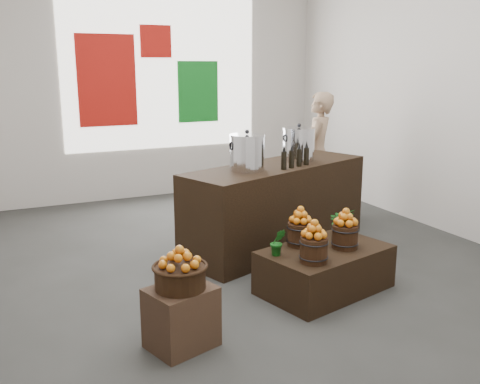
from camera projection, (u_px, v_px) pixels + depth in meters
name	position (u px, v px, depth m)	size (l,w,h in m)	color
ground	(236.00, 264.00, 5.88)	(7.00, 7.00, 0.00)	#333431
back_wall	(144.00, 74.00, 8.50)	(6.00, 0.04, 4.00)	beige
back_opening	(163.00, 74.00, 8.61)	(3.20, 0.02, 2.40)	white
deco_red_left	(107.00, 81.00, 8.25)	(0.90, 0.04, 1.40)	#B4140D
deco_green_right	(198.00, 92.00, 8.91)	(0.70, 0.04, 1.00)	#11731E
deco_red_upper	(156.00, 41.00, 8.44)	(0.50, 0.04, 0.50)	#B4140D
crate	(181.00, 317.00, 4.13)	(0.49, 0.40, 0.49)	#473121
wicker_basket	(180.00, 277.00, 4.05)	(0.39, 0.39, 0.18)	black
apples_in_basket	(180.00, 256.00, 4.01)	(0.30, 0.30, 0.16)	#A32005
display_table	(325.00, 269.00, 5.17)	(1.23, 0.76, 0.43)	black
apple_bucket_front_left	(314.00, 250.00, 4.75)	(0.25, 0.25, 0.23)	black
apples_in_bucket_front_left	(314.00, 229.00, 4.70)	(0.18, 0.18, 0.17)	#A32005
apple_bucket_front_right	(345.00, 237.00, 5.12)	(0.25, 0.25, 0.23)	black
apples_in_bucket_front_right	(346.00, 217.00, 5.07)	(0.18, 0.18, 0.17)	#A32005
apple_bucket_rear	(300.00, 234.00, 5.19)	(0.25, 0.25, 0.23)	black
apples_in_bucket_rear	(301.00, 215.00, 5.14)	(0.18, 0.18, 0.17)	#A32005
herb_garnish_right	(341.00, 222.00, 5.51)	(0.26, 0.22, 0.28)	#125615
herb_garnish_left	(278.00, 242.00, 4.91)	(0.14, 0.11, 0.26)	#125615
counter	(276.00, 206.00, 6.36)	(2.45, 0.78, 1.00)	black
stock_pot_left	(247.00, 154.00, 5.85)	(0.38, 0.38, 0.38)	silver
stock_pot_center	(299.00, 145.00, 6.46)	(0.38, 0.38, 0.38)	silver
oil_cruets	(294.00, 155.00, 6.04)	(0.36, 0.07, 0.28)	black
shopper	(317.00, 154.00, 7.74)	(0.65, 0.42, 1.77)	#9C7C5F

